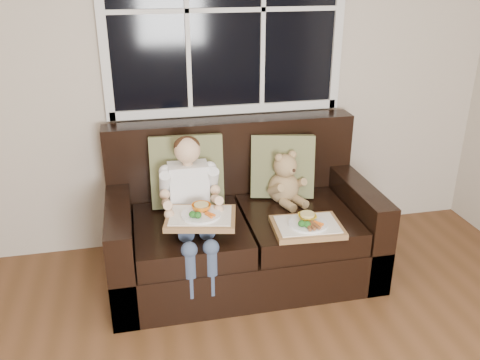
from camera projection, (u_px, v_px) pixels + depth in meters
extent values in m
cube|color=#BCAF9C|center=(179.00, 58.00, 3.34)|extent=(4.50, 0.02, 2.70)
cube|color=black|center=(225.00, 10.00, 3.26)|extent=(1.50, 0.02, 1.25)
cube|color=silver|center=(227.00, 109.00, 3.51)|extent=(1.58, 0.04, 0.06)
cube|color=silver|center=(100.00, 12.00, 3.10)|extent=(0.06, 0.04, 1.37)
cube|color=silver|center=(340.00, 8.00, 3.40)|extent=(0.06, 0.04, 1.37)
cube|color=silver|center=(225.00, 10.00, 3.25)|extent=(1.50, 0.03, 0.03)
cube|color=black|center=(243.00, 253.00, 3.38)|extent=(1.70, 0.90, 0.30)
cube|color=black|center=(122.00, 246.00, 3.17)|extent=(0.15, 0.90, 0.60)
cube|color=black|center=(353.00, 222.00, 3.47)|extent=(0.15, 0.90, 0.60)
cube|color=black|center=(231.00, 166.00, 3.53)|extent=(1.70, 0.18, 0.66)
cube|color=black|center=(191.00, 235.00, 3.15)|extent=(0.68, 0.72, 0.15)
cube|color=black|center=(298.00, 224.00, 3.29)|extent=(0.68, 0.72, 0.15)
cube|color=olive|center=(187.00, 171.00, 3.30)|extent=(0.48, 0.25, 0.48)
cube|color=olive|center=(282.00, 166.00, 3.44)|extent=(0.46, 0.29, 0.44)
cube|color=white|center=(189.00, 189.00, 3.17)|extent=(0.24, 0.15, 0.34)
sphere|color=#D8AC84|center=(187.00, 150.00, 3.06)|extent=(0.16, 0.16, 0.16)
ellipsoid|color=#392112|center=(187.00, 146.00, 3.06)|extent=(0.16, 0.16, 0.11)
cylinder|color=#34415C|center=(183.00, 223.00, 3.04)|extent=(0.09, 0.30, 0.09)
cylinder|color=#34415C|center=(204.00, 221.00, 3.07)|extent=(0.09, 0.30, 0.09)
cylinder|color=#34415C|center=(190.00, 274.00, 2.87)|extent=(0.08, 0.08, 0.28)
cylinder|color=#34415C|center=(212.00, 272.00, 2.89)|extent=(0.08, 0.08, 0.28)
cylinder|color=#D8AC84|center=(167.00, 193.00, 3.02)|extent=(0.06, 0.30, 0.24)
cylinder|color=#D8AC84|center=(215.00, 189.00, 3.08)|extent=(0.06, 0.30, 0.24)
ellipsoid|color=tan|center=(284.00, 188.00, 3.39)|extent=(0.26, 0.24, 0.22)
sphere|color=tan|center=(285.00, 166.00, 3.32)|extent=(0.20, 0.20, 0.16)
sphere|color=tan|center=(277.00, 157.00, 3.28)|extent=(0.06, 0.06, 0.06)
sphere|color=tan|center=(293.00, 156.00, 3.30)|extent=(0.06, 0.06, 0.06)
sphere|color=tan|center=(288.00, 171.00, 3.27)|extent=(0.06, 0.06, 0.06)
sphere|color=black|center=(289.00, 171.00, 3.24)|extent=(0.02, 0.02, 0.02)
cylinder|color=tan|center=(281.00, 205.00, 3.30)|extent=(0.10, 0.13, 0.06)
cylinder|color=tan|center=(296.00, 204.00, 3.32)|extent=(0.10, 0.13, 0.06)
cube|color=olive|center=(201.00, 218.00, 2.95)|extent=(0.46, 0.39, 0.03)
cube|color=silver|center=(201.00, 215.00, 2.95)|extent=(0.40, 0.33, 0.01)
cylinder|color=white|center=(201.00, 215.00, 2.93)|extent=(0.23, 0.23, 0.01)
imported|color=orange|center=(201.00, 207.00, 2.96)|extent=(0.14, 0.14, 0.04)
cylinder|color=#D4BF73|center=(201.00, 207.00, 2.96)|extent=(0.09, 0.09, 0.02)
ellipsoid|color=#2F6921|center=(193.00, 214.00, 2.88)|extent=(0.04, 0.04, 0.04)
ellipsoid|color=#2F6921|center=(198.00, 215.00, 2.87)|extent=(0.04, 0.04, 0.04)
cylinder|color=orange|center=(209.00, 215.00, 2.90)|extent=(0.04, 0.06, 0.02)
cube|color=olive|center=(307.00, 227.00, 3.05)|extent=(0.43, 0.34, 0.03)
cube|color=silver|center=(307.00, 224.00, 3.04)|extent=(0.38, 0.29, 0.01)
cylinder|color=white|center=(308.00, 224.00, 3.03)|extent=(0.23, 0.23, 0.01)
imported|color=gold|center=(307.00, 217.00, 3.06)|extent=(0.12, 0.12, 0.03)
cylinder|color=#D4BF73|center=(307.00, 216.00, 3.06)|extent=(0.09, 0.09, 0.02)
ellipsoid|color=#2F6921|center=(302.00, 224.00, 2.97)|extent=(0.04, 0.04, 0.04)
ellipsoid|color=#2F6921|center=(307.00, 224.00, 2.97)|extent=(0.04, 0.04, 0.04)
cylinder|color=orange|center=(318.00, 224.00, 2.99)|extent=(0.05, 0.06, 0.02)
cylinder|color=brown|center=(312.00, 226.00, 2.97)|extent=(0.03, 0.08, 0.02)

